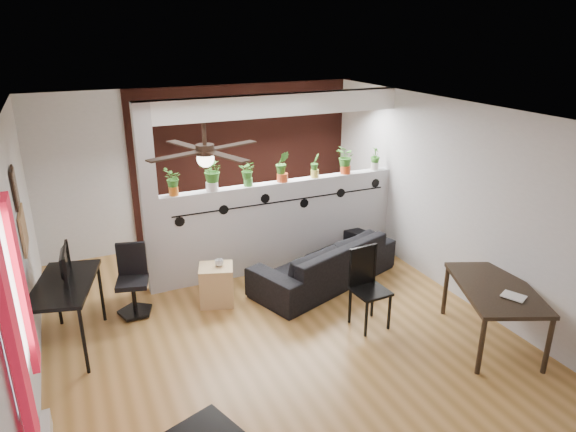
{
  "coord_description": "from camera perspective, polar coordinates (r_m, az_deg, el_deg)",
  "views": [
    {
      "loc": [
        -2.06,
        -5.06,
        3.47
      ],
      "look_at": [
        0.48,
        0.6,
        1.17
      ],
      "focal_mm": 32.0,
      "sensor_mm": 36.0,
      "label": 1
    }
  ],
  "objects": [
    {
      "name": "room_shell",
      "position": [
        5.88,
        -1.9,
        -1.31
      ],
      "size": [
        6.3,
        7.1,
        2.9
      ],
      "color": "olive",
      "rests_on": "ground"
    },
    {
      "name": "folding_chair",
      "position": [
        6.31,
        8.71,
        -7.03
      ],
      "size": [
        0.43,
        0.43,
        1.0
      ],
      "color": "black",
      "rests_on": "ground"
    },
    {
      "name": "potted_plant_6",
      "position": [
        8.15,
        9.66,
        6.39
      ],
      "size": [
        0.2,
        0.22,
        0.36
      ],
      "color": "silver",
      "rests_on": "partition_wall"
    },
    {
      "name": "office_chair",
      "position": [
        6.84,
        -16.83,
        -7.27
      ],
      "size": [
        0.47,
        0.47,
        0.9
      ],
      "color": "black",
      "rests_on": "ground"
    },
    {
      "name": "potted_plant_1",
      "position": [
        7.06,
        -8.52,
        4.72
      ],
      "size": [
        0.28,
        0.25,
        0.46
      ],
      "color": "silver",
      "rests_on": "partition_wall"
    },
    {
      "name": "potted_plant_2",
      "position": [
        7.22,
        -4.48,
        4.84
      ],
      "size": [
        0.22,
        0.21,
        0.36
      ],
      "color": "#3D8831",
      "rests_on": "partition_wall"
    },
    {
      "name": "potted_plant_5",
      "position": [
        7.87,
        6.45,
        6.32
      ],
      "size": [
        0.18,
        0.22,
        0.43
      ],
      "color": "#C63F17",
      "rests_on": "partition_wall"
    },
    {
      "name": "ceiling_header",
      "position": [
        7.23,
        -0.66,
        12.25
      ],
      "size": [
        3.6,
        0.18,
        0.3
      ],
      "primitive_type": "cube",
      "color": "white",
      "rests_on": "room_shell"
    },
    {
      "name": "dining_table",
      "position": [
        6.33,
        22.07,
        -7.89
      ],
      "size": [
        1.23,
        1.5,
        0.71
      ],
      "color": "black",
      "rests_on": "ground"
    },
    {
      "name": "pier_column",
      "position": [
        6.97,
        -15.16,
        1.5
      ],
      "size": [
        0.22,
        0.2,
        2.6
      ],
      "primitive_type": "cube",
      "color": "#BCBCC1",
      "rests_on": "ground"
    },
    {
      "name": "partition_wall",
      "position": [
        7.68,
        -0.61,
        -0.98
      ],
      "size": [
        3.6,
        0.18,
        1.35
      ],
      "primitive_type": "cube",
      "color": "#BCBCC1",
      "rests_on": "ground"
    },
    {
      "name": "potted_plant_0",
      "position": [
        6.95,
        -12.68,
        3.82
      ],
      "size": [
        0.21,
        0.23,
        0.37
      ],
      "color": "#C75F17",
      "rests_on": "partition_wall"
    },
    {
      "name": "cup",
      "position": [
        6.76,
        -7.65,
        -5.17
      ],
      "size": [
        0.14,
        0.14,
        0.09
      ],
      "primitive_type": "imported",
      "rotation": [
        0.0,
        0.0,
        -0.22
      ],
      "color": "gray",
      "rests_on": "cube_shelf"
    },
    {
      "name": "vine_decal",
      "position": [
        7.46,
        -0.32,
        1.68
      ],
      "size": [
        3.31,
        0.01,
        0.3
      ],
      "color": "black",
      "rests_on": "partition_wall"
    },
    {
      "name": "brick_panel",
      "position": [
        8.79,
        -4.49,
        6.01
      ],
      "size": [
        3.9,
        0.05,
        2.6
      ],
      "primitive_type": "cube",
      "color": "brown",
      "rests_on": "ground"
    },
    {
      "name": "ceiling_fan",
      "position": [
        5.06,
        -9.19,
        6.9
      ],
      "size": [
        1.19,
        1.19,
        0.43
      ],
      "color": "black",
      "rests_on": "room_shell"
    },
    {
      "name": "window_assembly",
      "position": [
        4.35,
        -28.22,
        -9.03
      ],
      "size": [
        0.09,
        1.3,
        1.55
      ],
      "color": "white",
      "rests_on": "room_shell"
    },
    {
      "name": "potted_plant_4",
      "position": [
        7.63,
        3.01,
        5.69
      ],
      "size": [
        0.22,
        0.21,
        0.36
      ],
      "color": "gold",
      "rests_on": "partition_wall"
    },
    {
      "name": "cube_shelf",
      "position": [
        6.88,
        -7.93,
        -7.58
      ],
      "size": [
        0.53,
        0.5,
        0.53
      ],
      "primitive_type": "cube",
      "rotation": [
        0.0,
        0.0,
        -0.31
      ],
      "color": "tan",
      "rests_on": "ground"
    },
    {
      "name": "framed_art",
      "position": [
        6.19,
        -28.1,
        2.77
      ],
      "size": [
        0.03,
        0.34,
        0.44
      ],
      "color": "#8C7259",
      "rests_on": "room_shell"
    },
    {
      "name": "potted_plant_3",
      "position": [
        7.4,
        -0.63,
        5.62
      ],
      "size": [
        0.27,
        0.24,
        0.45
      ],
      "color": "#C6471F",
      "rests_on": "partition_wall"
    },
    {
      "name": "monitor",
      "position": [
        6.29,
        -23.82,
        -5.46
      ],
      "size": [
        0.33,
        0.08,
        0.18
      ],
      "primitive_type": "imported",
      "rotation": [
        0.0,
        0.0,
        1.48
      ],
      "color": "black",
      "rests_on": "computer_desk"
    },
    {
      "name": "corkboard",
      "position": [
        6.39,
        -27.33,
        -1.38
      ],
      "size": [
        0.03,
        0.6,
        0.45
      ],
      "primitive_type": "cube",
      "color": "#A47A4F",
      "rests_on": "room_shell"
    },
    {
      "name": "computer_desk",
      "position": [
        6.22,
        -23.56,
        -7.44
      ],
      "size": [
        0.86,
        1.25,
        0.82
      ],
      "color": "black",
      "rests_on": "ground"
    },
    {
      "name": "sofa",
      "position": [
        7.36,
        4.06,
        -5.13
      ],
      "size": [
        2.28,
        1.5,
        0.62
      ],
      "primitive_type": "imported",
      "rotation": [
        0.0,
        0.0,
        3.48
      ],
      "color": "black",
      "rests_on": "ground"
    },
    {
      "name": "book",
      "position": [
        6.05,
        23.52,
        -8.52
      ],
      "size": [
        0.26,
        0.29,
        0.02
      ],
      "primitive_type": "imported",
      "rotation": [
        0.0,
        0.0,
        0.44
      ],
      "color": "gray",
      "rests_on": "dining_table"
    }
  ]
}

